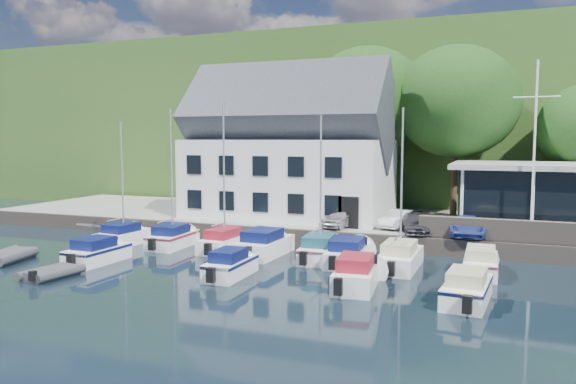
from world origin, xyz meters
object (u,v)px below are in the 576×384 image
club_pavilion (567,198)px  dinghy_1 (51,271)px  boat_r1_1 (172,177)px  boat_r1_2 (224,180)px  harbor_building (289,156)px  car_blue (467,225)px  car_dgrey (415,223)px  flagpole (534,152)px  boat_r1_6 (402,184)px  boat_r2_2 (231,263)px  boat_r1_5 (348,251)px  boat_r2_4 (467,286)px  dinghy_0 (8,254)px  boat_r1_4 (321,181)px  boat_r2_0 (97,250)px  boat_r1_0 (122,178)px  car_silver (342,217)px  boat_r2_3 (357,271)px  boat_r1_3 (264,242)px  boat_r1_7 (481,260)px  car_white (398,219)px

club_pavilion → dinghy_1: size_ratio=4.75×
boat_r1_1 → boat_r1_2: size_ratio=1.02×
harbor_building → car_blue: 13.71m
car_dgrey → flagpole: size_ratio=0.39×
flagpole → boat_r1_6: (-6.24, -4.85, -1.55)m
car_dgrey → boat_r2_2: (-7.16, -10.09, -0.86)m
boat_r1_2 → boat_r1_5: boat_r1_2 is taller
boat_r2_4 → dinghy_0: boat_r2_4 is taller
boat_r1_4 → boat_r2_0: 12.49m
car_dgrey → boat_r1_0: bearing=-179.2°
boat_r1_0 → harbor_building: bearing=56.0°
car_silver → flagpole: bearing=11.2°
car_blue → boat_r2_3: car_blue is taller
boat_r1_0 → boat_r2_2: (9.98, -4.91, -3.48)m
boat_r1_3 → boat_r2_4: boat_r1_3 is taller
car_silver → boat_r2_4: size_ratio=0.67×
club_pavilion → dinghy_1: 28.98m
boat_r1_3 → dinghy_1: bearing=-129.0°
boat_r1_4 → boat_r2_0: boat_r1_4 is taller
dinghy_0 → dinghy_1: 5.31m
harbor_building → boat_r2_3: 16.83m
car_blue → boat_r1_6: bearing=-124.5°
boat_r1_2 → boat_r1_6: 10.47m
club_pavilion → car_silver: bearing=-166.6°
boat_r1_2 → dinghy_1: 10.62m
car_dgrey → car_blue: car_blue is taller
car_silver → boat_r2_2: 10.81m
car_dgrey → boat_r1_3: 9.15m
boat_r2_3 → boat_r2_4: 4.77m
boat_r2_4 → harbor_building: bearing=136.8°
car_silver → boat_r1_4: boat_r1_4 is taller
boat_r1_5 → boat_r2_3: 4.75m
boat_r1_7 → boat_r2_0: boat_r2_0 is taller
flagpole → boat_r1_1: bearing=-168.2°
boat_r2_3 → car_silver: bearing=103.3°
car_blue → boat_r2_3: (-4.02, -9.68, -0.89)m
club_pavilion → boat_r2_4: club_pavilion is taller
boat_r2_0 → dinghy_1: bearing=-85.0°
harbor_building → boat_r1_2: bearing=-94.9°
harbor_building → boat_r1_4: (5.31, -9.06, -1.00)m
club_pavilion → boat_r1_1: size_ratio=1.55×
boat_r1_5 → dinghy_0: size_ratio=1.89×
boat_r1_1 → boat_r1_7: boat_r1_1 is taller
harbor_building → boat_r1_2: size_ratio=1.73×
boat_r2_3 → dinghy_1: size_ratio=2.02×
boat_r1_0 → boat_r1_7: (21.11, 0.10, -3.49)m
harbor_building → boat_r2_0: bearing=-112.0°
car_white → boat_r1_5: bearing=-84.9°
car_blue → boat_r2_4: 10.35m
boat_r2_2 → boat_r2_3: size_ratio=0.88×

